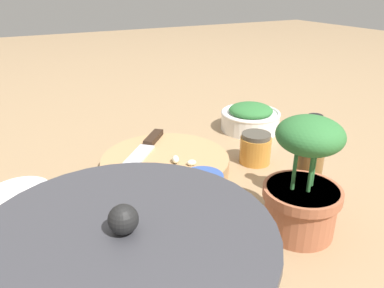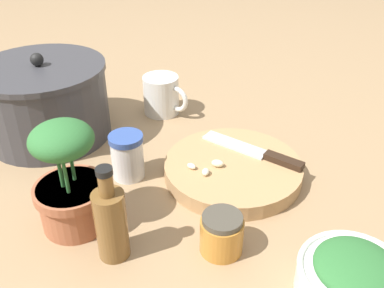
{
  "view_description": "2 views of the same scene",
  "coord_description": "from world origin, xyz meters",
  "px_view_note": "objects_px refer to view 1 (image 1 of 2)",
  "views": [
    {
      "loc": [
        0.33,
        0.56,
        0.38
      ],
      "look_at": [
        0.01,
        -0.05,
        0.08
      ],
      "focal_mm": 35.0,
      "sensor_mm": 36.0,
      "label": 1
    },
    {
      "loc": [
        -0.64,
        0.06,
        0.52
      ],
      "look_at": [
        0.03,
        -0.02,
        0.09
      ],
      "focal_mm": 40.0,
      "sensor_mm": 36.0,
      "label": 2
    }
  ],
  "objects_px": {
    "herb_bowl": "(250,118)",
    "garlic_cloves": "(183,163)",
    "chef_knife": "(145,148)",
    "oil_bottle": "(308,167)",
    "spice_jar": "(203,200)",
    "potted_herb": "(303,186)",
    "coffee_mug": "(26,217)",
    "cutting_board": "(165,164)",
    "honey_jar": "(255,148)"
  },
  "relations": [
    {
      "from": "chef_knife",
      "to": "cutting_board",
      "type": "bearing_deg",
      "value": 156.53
    },
    {
      "from": "honey_jar",
      "to": "garlic_cloves",
      "type": "bearing_deg",
      "value": -1.55
    },
    {
      "from": "herb_bowl",
      "to": "spice_jar",
      "type": "relative_size",
      "value": 1.72
    },
    {
      "from": "oil_bottle",
      "to": "honey_jar",
      "type": "bearing_deg",
      "value": -93.55
    },
    {
      "from": "oil_bottle",
      "to": "coffee_mug",
      "type": "bearing_deg",
      "value": -12.39
    },
    {
      "from": "herb_bowl",
      "to": "oil_bottle",
      "type": "relative_size",
      "value": 0.96
    },
    {
      "from": "coffee_mug",
      "to": "spice_jar",
      "type": "bearing_deg",
      "value": 162.43
    },
    {
      "from": "spice_jar",
      "to": "oil_bottle",
      "type": "xyz_separation_m",
      "value": [
        -0.21,
        0.02,
        0.02
      ]
    },
    {
      "from": "oil_bottle",
      "to": "potted_herb",
      "type": "xyz_separation_m",
      "value": [
        0.08,
        0.07,
        0.02
      ]
    },
    {
      "from": "coffee_mug",
      "to": "potted_herb",
      "type": "relative_size",
      "value": 0.55
    },
    {
      "from": "herb_bowl",
      "to": "honey_jar",
      "type": "height_order",
      "value": "herb_bowl"
    },
    {
      "from": "chef_knife",
      "to": "potted_herb",
      "type": "xyz_separation_m",
      "value": [
        -0.13,
        0.35,
        0.05
      ]
    },
    {
      "from": "coffee_mug",
      "to": "honey_jar",
      "type": "relative_size",
      "value": 1.56
    },
    {
      "from": "herb_bowl",
      "to": "oil_bottle",
      "type": "bearing_deg",
      "value": 70.66
    },
    {
      "from": "cutting_board",
      "to": "coffee_mug",
      "type": "height_order",
      "value": "coffee_mug"
    },
    {
      "from": "chef_knife",
      "to": "spice_jar",
      "type": "distance_m",
      "value": 0.26
    },
    {
      "from": "garlic_cloves",
      "to": "spice_jar",
      "type": "height_order",
      "value": "spice_jar"
    },
    {
      "from": "potted_herb",
      "to": "cutting_board",
      "type": "bearing_deg",
      "value": -70.56
    },
    {
      "from": "cutting_board",
      "to": "potted_herb",
      "type": "xyz_separation_m",
      "value": [
        -0.1,
        0.3,
        0.07
      ]
    },
    {
      "from": "chef_knife",
      "to": "coffee_mug",
      "type": "distance_m",
      "value": 0.32
    },
    {
      "from": "coffee_mug",
      "to": "herb_bowl",
      "type": "bearing_deg",
      "value": -158.23
    },
    {
      "from": "cutting_board",
      "to": "potted_herb",
      "type": "distance_m",
      "value": 0.32
    },
    {
      "from": "honey_jar",
      "to": "potted_herb",
      "type": "bearing_deg",
      "value": 69.35
    },
    {
      "from": "chef_knife",
      "to": "oil_bottle",
      "type": "distance_m",
      "value": 0.35
    },
    {
      "from": "chef_knife",
      "to": "herb_bowl",
      "type": "xyz_separation_m",
      "value": [
        -0.33,
        -0.06,
        -0.0
      ]
    },
    {
      "from": "cutting_board",
      "to": "spice_jar",
      "type": "height_order",
      "value": "spice_jar"
    },
    {
      "from": "cutting_board",
      "to": "chef_knife",
      "type": "distance_m",
      "value": 0.06
    },
    {
      "from": "cutting_board",
      "to": "potted_herb",
      "type": "bearing_deg",
      "value": 109.44
    },
    {
      "from": "chef_knife",
      "to": "oil_bottle",
      "type": "xyz_separation_m",
      "value": [
        -0.21,
        0.28,
        0.03
      ]
    },
    {
      "from": "garlic_cloves",
      "to": "coffee_mug",
      "type": "relative_size",
      "value": 0.7
    },
    {
      "from": "cutting_board",
      "to": "herb_bowl",
      "type": "height_order",
      "value": "herb_bowl"
    },
    {
      "from": "spice_jar",
      "to": "coffee_mug",
      "type": "distance_m",
      "value": 0.27
    },
    {
      "from": "spice_jar",
      "to": "honey_jar",
      "type": "xyz_separation_m",
      "value": [
        -0.22,
        -0.15,
        -0.01
      ]
    },
    {
      "from": "herb_bowl",
      "to": "honey_jar",
      "type": "relative_size",
      "value": 2.3
    },
    {
      "from": "herb_bowl",
      "to": "coffee_mug",
      "type": "xyz_separation_m",
      "value": [
        0.59,
        0.24,
        0.01
      ]
    },
    {
      "from": "spice_jar",
      "to": "honey_jar",
      "type": "bearing_deg",
      "value": -145.69
    },
    {
      "from": "spice_jar",
      "to": "potted_herb",
      "type": "relative_size",
      "value": 0.47
    },
    {
      "from": "spice_jar",
      "to": "herb_bowl",
      "type": "bearing_deg",
      "value": -135.84
    },
    {
      "from": "oil_bottle",
      "to": "cutting_board",
      "type": "bearing_deg",
      "value": -51.07
    },
    {
      "from": "spice_jar",
      "to": "oil_bottle",
      "type": "relative_size",
      "value": 0.56
    },
    {
      "from": "oil_bottle",
      "to": "spice_jar",
      "type": "bearing_deg",
      "value": -5.62
    },
    {
      "from": "oil_bottle",
      "to": "potted_herb",
      "type": "distance_m",
      "value": 0.11
    },
    {
      "from": "chef_knife",
      "to": "honey_jar",
      "type": "height_order",
      "value": "honey_jar"
    },
    {
      "from": "herb_bowl",
      "to": "garlic_cloves",
      "type": "bearing_deg",
      "value": 29.73
    },
    {
      "from": "chef_knife",
      "to": "coffee_mug",
      "type": "height_order",
      "value": "coffee_mug"
    },
    {
      "from": "garlic_cloves",
      "to": "cutting_board",
      "type": "bearing_deg",
      "value": -73.14
    },
    {
      "from": "honey_jar",
      "to": "coffee_mug",
      "type": "bearing_deg",
      "value": 7.91
    },
    {
      "from": "herb_bowl",
      "to": "honey_jar",
      "type": "bearing_deg",
      "value": 57.27
    },
    {
      "from": "spice_jar",
      "to": "honey_jar",
      "type": "distance_m",
      "value": 0.27
    },
    {
      "from": "garlic_cloves",
      "to": "herb_bowl",
      "type": "xyz_separation_m",
      "value": [
        -0.29,
        -0.16,
        -0.0
      ]
    }
  ]
}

